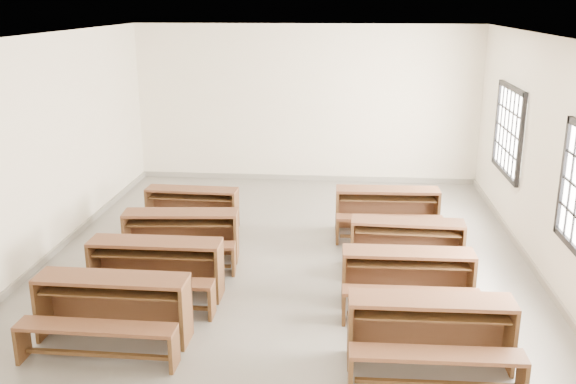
# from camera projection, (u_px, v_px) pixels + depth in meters

# --- Properties ---
(room) EXTENTS (8.50, 8.50, 3.20)m
(room) POSITION_uv_depth(u_px,v_px,m) (294.00, 113.00, 8.87)
(room) COLOR slate
(room) RESTS_ON ground
(desk_set_0) EXTENTS (1.69, 0.89, 0.75)m
(desk_set_0) POSITION_uv_depth(u_px,v_px,m) (112.00, 305.00, 7.02)
(desk_set_0) COLOR brown
(desk_set_0) RESTS_ON ground
(desk_set_1) EXTENTS (1.67, 0.87, 0.75)m
(desk_set_1) POSITION_uv_depth(u_px,v_px,m) (155.00, 265.00, 8.07)
(desk_set_1) COLOR brown
(desk_set_1) RESTS_ON ground
(desk_set_2) EXTENTS (1.70, 0.99, 0.73)m
(desk_set_2) POSITION_uv_depth(u_px,v_px,m) (181.00, 233.00, 9.22)
(desk_set_2) COLOR brown
(desk_set_2) RESTS_ON ground
(desk_set_3) EXTENTS (1.53, 0.84, 0.68)m
(desk_set_3) POSITION_uv_depth(u_px,v_px,m) (192.00, 206.00, 10.55)
(desk_set_3) COLOR brown
(desk_set_3) RESTS_ON ground
(desk_set_4) EXTENTS (1.69, 0.90, 0.75)m
(desk_set_4) POSITION_uv_depth(u_px,v_px,m) (431.00, 329.00, 6.51)
(desk_set_4) COLOR brown
(desk_set_4) RESTS_ON ground
(desk_set_5) EXTENTS (1.61, 0.85, 0.72)m
(desk_set_5) POSITION_uv_depth(u_px,v_px,m) (408.00, 275.00, 7.83)
(desk_set_5) COLOR brown
(desk_set_5) RESTS_ON ground
(desk_set_6) EXTENTS (1.59, 0.87, 0.70)m
(desk_set_6) POSITION_uv_depth(u_px,v_px,m) (407.00, 242.00, 8.95)
(desk_set_6) COLOR brown
(desk_set_6) RESTS_ON ground
(desk_set_7) EXTENTS (1.67, 0.90, 0.74)m
(desk_set_7) POSITION_uv_depth(u_px,v_px,m) (387.00, 208.00, 10.32)
(desk_set_7) COLOR brown
(desk_set_7) RESTS_ON ground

